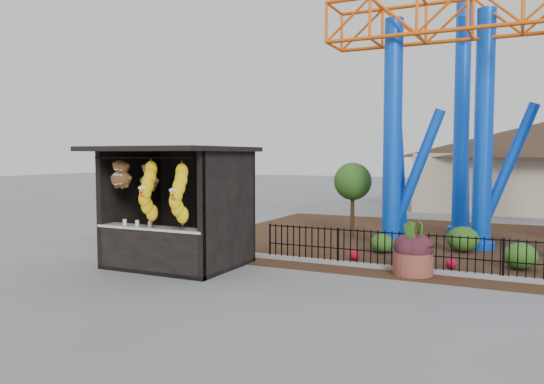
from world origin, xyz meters
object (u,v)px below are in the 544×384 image
at_px(prize_booth, 173,209).
at_px(potted_plant, 423,259).
at_px(roller_coaster, 527,41).
at_px(terracotta_planter, 413,264).

bearing_deg(prize_booth, potted_plant, 16.53).
distance_m(roller_coaster, potted_plant, 8.45).
distance_m(terracotta_planter, potted_plant, 0.26).
xyz_separation_m(prize_booth, roller_coaster, (8.10, 7.31, 4.93)).
xyz_separation_m(roller_coaster, terracotta_planter, (-2.31, -5.53, -6.16)).
xyz_separation_m(roller_coaster, potted_plant, (-2.09, -5.53, -6.04)).
height_order(prize_booth, potted_plant, prize_booth).
distance_m(prize_booth, terracotta_planter, 6.18).
distance_m(roller_coaster, terracotta_planter, 8.59).
relative_size(prize_booth, terracotta_planter, 3.68).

